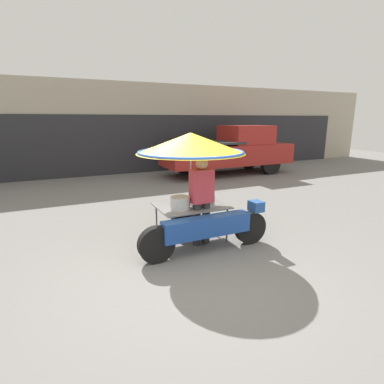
% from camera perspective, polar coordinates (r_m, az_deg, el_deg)
% --- Properties ---
extents(ground_plane, '(36.00, 36.00, 0.00)m').
position_cam_1_polar(ground_plane, '(4.47, 0.49, -14.80)').
color(ground_plane, slate).
extents(shopfront_building, '(28.00, 2.06, 3.54)m').
position_cam_1_polar(shopfront_building, '(13.04, -17.87, 11.44)').
color(shopfront_building, '#B2A893').
rests_on(shopfront_building, ground).
extents(vendor_motorcycle_cart, '(2.29, 1.87, 1.91)m').
position_cam_1_polar(vendor_motorcycle_cart, '(5.11, 0.17, 6.27)').
color(vendor_motorcycle_cart, black).
rests_on(vendor_motorcycle_cart, ground).
extents(vendor_person, '(0.38, 0.22, 1.52)m').
position_cam_1_polar(vendor_person, '(5.08, 1.82, -0.94)').
color(vendor_person, '#2D2D33').
rests_on(vendor_person, ground).
extents(pickup_truck, '(5.14, 1.77, 1.89)m').
position_cam_1_polar(pickup_truck, '(11.99, 7.32, 7.87)').
color(pickup_truck, black).
rests_on(pickup_truck, ground).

